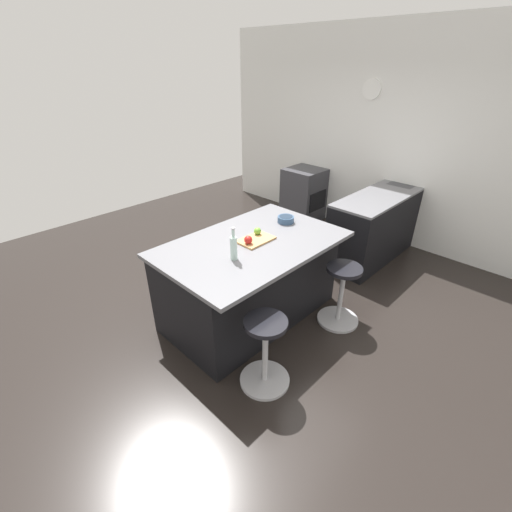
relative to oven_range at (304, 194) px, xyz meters
name	(u,v)px	position (x,y,z in m)	size (l,w,h in m)	color
ground_plane	(252,298)	(2.37, 1.09, -0.44)	(7.65, 7.65, 0.00)	black
interior_partition_left	(382,137)	(-0.35, 1.09, 1.05)	(0.15, 5.88, 2.99)	silver
sink_cabinet	(389,218)	(0.00, 1.57, 0.02)	(2.44, 0.60, 1.20)	black
oven_range	(304,194)	(0.00, 0.00, 0.00)	(0.60, 0.61, 0.89)	#38383D
kitchen_island	(249,279)	(2.59, 1.27, 0.02)	(1.85, 1.19, 0.91)	black
stool_by_window	(341,297)	(2.01, 2.05, -0.12)	(0.44, 0.44, 0.68)	#B7B7BC
stool_middle	(265,354)	(3.17, 2.05, -0.12)	(0.44, 0.44, 0.68)	#B7B7BC
cutting_board	(256,240)	(2.54, 1.32, 0.48)	(0.36, 0.24, 0.02)	tan
apple_red	(248,240)	(2.67, 1.34, 0.53)	(0.08, 0.08, 0.08)	red
apple_green	(257,231)	(2.45, 1.26, 0.52)	(0.07, 0.07, 0.07)	#609E2D
water_bottle	(234,247)	(2.95, 1.44, 0.59)	(0.06, 0.06, 0.31)	silver
fruit_bowl	(286,219)	(1.98, 1.24, 0.51)	(0.18, 0.18, 0.07)	#334C6B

